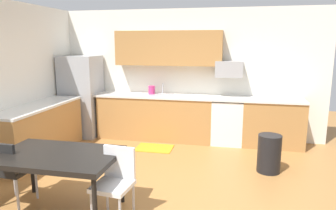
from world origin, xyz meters
name	(u,v)px	position (x,y,z in m)	size (l,w,h in m)	color
ground_plane	(153,188)	(0.00, 0.00, 0.00)	(12.00, 12.00, 0.00)	#9E6B38
wall_back	(184,74)	(0.00, 2.65, 1.35)	(5.80, 0.10, 2.70)	white
cabinet_run_back	(155,118)	(-0.55, 2.30, 0.45)	(2.39, 0.60, 0.90)	#AD7A42
cabinet_run_back_right	(273,124)	(1.82, 2.30, 0.45)	(1.16, 0.60, 0.90)	#AD7A42
cabinet_run_left	(39,132)	(-2.30, 0.80, 0.45)	(0.60, 2.00, 0.90)	#AD7A42
countertop_back	(181,97)	(0.00, 2.30, 0.92)	(4.80, 0.64, 0.04)	silver
countertop_left	(37,106)	(-2.30, 0.80, 0.92)	(0.64, 2.00, 0.04)	silver
upper_cabinets_back	(168,48)	(-0.30, 2.43, 1.90)	(2.20, 0.34, 0.70)	#AD7A42
refrigerator	(82,96)	(-2.18, 2.22, 0.87)	(0.76, 0.70, 1.74)	#9EA0A5
oven_range	(227,121)	(0.94, 2.30, 0.46)	(0.60, 0.60, 0.91)	white
microwave	(229,69)	(0.94, 2.40, 1.50)	(0.54, 0.36, 0.32)	#9EA0A5
sink_basin	(161,98)	(-0.43, 2.30, 0.88)	(0.48, 0.40, 0.14)	#A5A8AD
sink_faucet	(163,89)	(-0.43, 2.48, 1.04)	(0.02, 0.02, 0.24)	#B2B5BA
dining_table	(57,159)	(-0.93, -0.83, 0.68)	(1.40, 0.90, 0.74)	black
chair_near_table	(115,179)	(-0.21, -0.85, 0.50)	(0.44, 0.44, 0.85)	white
chair_far_side	(10,168)	(-1.59, -0.82, 0.50)	(0.42, 0.42, 0.85)	black
trash_bin	(269,154)	(1.63, 0.95, 0.30)	(0.36, 0.36, 0.60)	black
floor_mat	(154,148)	(-0.41, 1.65, 0.01)	(0.70, 0.50, 0.01)	orange
kettle	(152,91)	(-0.64, 2.35, 1.02)	(0.14, 0.14, 0.20)	#CC3372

